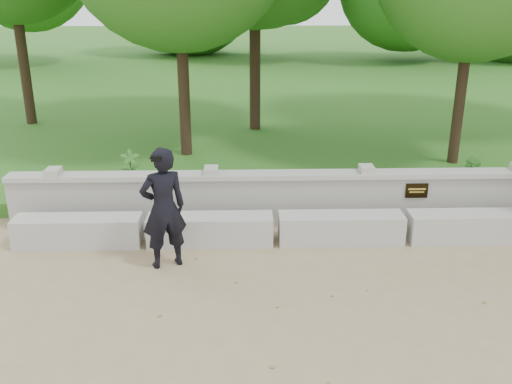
% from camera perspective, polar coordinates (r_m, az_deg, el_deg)
% --- Properties ---
extents(ground, '(80.00, 80.00, 0.00)m').
position_cam_1_polar(ground, '(7.57, 18.47, -10.74)').
color(ground, '#9E8660').
rests_on(ground, ground).
extents(lawn, '(40.00, 22.00, 0.25)m').
position_cam_1_polar(lawn, '(20.55, 5.56, 9.88)').
color(lawn, '#2C6019').
rests_on(lawn, ground).
extents(concrete_bench, '(11.90, 0.45, 0.45)m').
position_cam_1_polar(concrete_bench, '(9.07, 14.72, -3.44)').
color(concrete_bench, '#A8A59E').
rests_on(concrete_bench, ground).
extents(parapet_wall, '(12.50, 0.35, 0.90)m').
position_cam_1_polar(parapet_wall, '(9.61, 13.74, -0.47)').
color(parapet_wall, '#9E9C95').
rests_on(parapet_wall, ground).
extents(man_main, '(0.74, 0.69, 1.73)m').
position_cam_1_polar(man_main, '(7.88, -9.24, -1.62)').
color(man_main, black).
rests_on(man_main, ground).
extents(shrub_a, '(0.42, 0.35, 0.68)m').
position_cam_1_polar(shrub_a, '(10.65, -12.40, 2.38)').
color(shrub_a, '#336F25').
rests_on(shrub_a, lawn).
extents(shrub_b, '(0.36, 0.41, 0.66)m').
position_cam_1_polar(shrub_b, '(10.68, 20.70, 1.52)').
color(shrub_b, '#336F25').
rests_on(shrub_b, lawn).
extents(shrub_c, '(0.69, 0.70, 0.59)m').
position_cam_1_polar(shrub_c, '(10.75, 21.41, 1.34)').
color(shrub_c, '#336F25').
rests_on(shrub_c, lawn).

